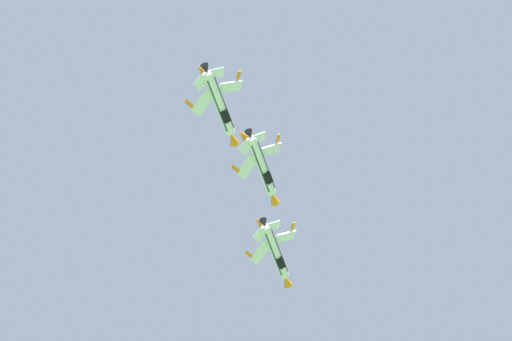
% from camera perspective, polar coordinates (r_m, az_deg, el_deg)
% --- Properties ---
extents(fighter_jet_lead, '(11.21, 13.83, 5.46)m').
position_cam_1_polar(fighter_jet_lead, '(207.34, 0.95, -4.01)').
color(fighter_jet_lead, white).
extents(fighter_jet_left_wing, '(10.96, 13.83, 6.23)m').
position_cam_1_polar(fighter_jet_left_wing, '(197.64, 0.29, 0.16)').
color(fighter_jet_left_wing, white).
extents(fighter_jet_right_wing, '(11.23, 13.83, 5.42)m').
position_cam_1_polar(fighter_jet_right_wing, '(188.25, -1.78, 3.21)').
color(fighter_jet_right_wing, white).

